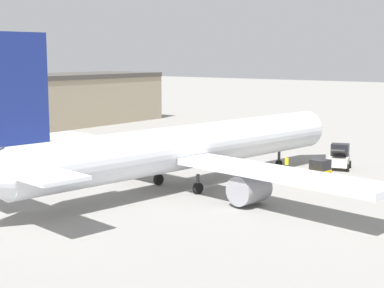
% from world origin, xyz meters
% --- Properties ---
extents(ground_plane, '(400.00, 400.00, 0.00)m').
position_xyz_m(ground_plane, '(0.00, 0.00, 0.00)').
color(ground_plane, gray).
extents(airplane, '(40.71, 37.14, 12.43)m').
position_xyz_m(airplane, '(-1.06, 0.14, 3.38)').
color(airplane, silver).
rests_on(airplane, ground_plane).
extents(ground_crew_worker, '(0.37, 0.37, 1.66)m').
position_xyz_m(ground_crew_worker, '(9.80, -3.69, 0.89)').
color(ground_crew_worker, '#1E2338').
rests_on(ground_crew_worker, ground_plane).
extents(baggage_tug, '(3.51, 2.15, 1.93)m').
position_xyz_m(baggage_tug, '(7.71, -7.68, 0.92)').
color(baggage_tug, yellow).
rests_on(baggage_tug, ground_plane).
extents(belt_loader_truck, '(3.30, 2.86, 2.38)m').
position_xyz_m(belt_loader_truck, '(14.82, -6.70, 1.11)').
color(belt_loader_truck, beige).
rests_on(belt_loader_truck, ground_plane).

